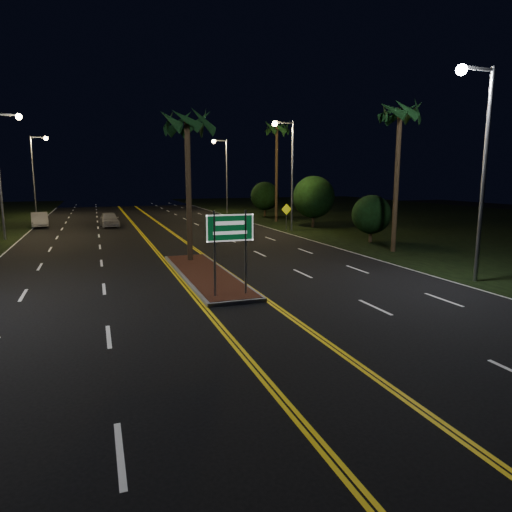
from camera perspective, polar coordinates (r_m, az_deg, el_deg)
name	(u,v)px	position (r m, az deg, el deg)	size (l,w,h in m)	color
ground	(255,320)	(14.81, -0.11, -8.06)	(120.00, 120.00, 0.00)	black
grass_right	(446,220)	(51.85, 22.69, 4.12)	(40.00, 110.00, 0.01)	black
median_island	(205,274)	(21.30, -6.36, -2.30)	(2.25, 10.25, 0.17)	gray
highway_sign	(230,236)	(16.89, -3.25, 2.53)	(1.80, 0.08, 3.20)	gray
streetlight_left_mid	(4,161)	(37.78, -29.00, 10.36)	(1.91, 0.44, 9.00)	gray
streetlight_left_far	(36,166)	(57.61, -25.78, 10.05)	(1.91, 0.44, 9.00)	gray
streetlight_right_near	(479,150)	(21.64, 26.09, 11.81)	(1.91, 0.44, 9.00)	gray
streetlight_right_mid	(288,163)	(38.47, 4.05, 11.53)	(1.91, 0.44, 9.00)	gray
streetlight_right_far	(224,167)	(57.37, -4.06, 11.00)	(1.91, 0.44, 9.00)	gray
palm_median	(187,122)	(24.39, -8.64, 16.18)	(2.40, 2.40, 8.30)	#382819
palm_right_near	(400,113)	(29.16, 17.57, 16.66)	(2.40, 2.40, 9.30)	#382819
palm_right_far	(277,129)	(46.90, 2.62, 15.52)	(2.40, 2.40, 10.30)	#382819
shrub_near	(371,214)	(32.89, 14.22, 5.05)	(2.70, 2.70, 3.30)	#382819
shrub_mid	(314,197)	(41.74, 7.21, 7.33)	(3.78, 3.78, 4.62)	#382819
shrub_far	(265,196)	(52.68, 1.11, 7.50)	(3.24, 3.24, 3.96)	#382819
car_near	(109,218)	(44.13, -17.87, 4.54)	(2.02, 4.70, 1.57)	silver
car_far	(40,218)	(46.27, -25.44, 4.26)	(1.98, 4.61, 1.54)	silver
warning_sign	(286,213)	(39.29, 3.82, 5.36)	(0.95, 0.10, 2.26)	gray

